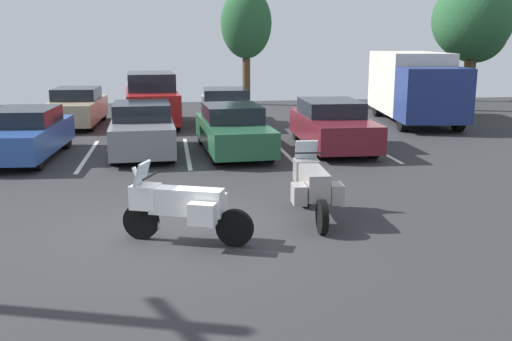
{
  "coord_description": "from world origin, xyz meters",
  "views": [
    {
      "loc": [
        0.03,
        -10.11,
        3.39
      ],
      "look_at": [
        1.67,
        1.01,
        0.86
      ],
      "focal_mm": 41.55,
      "sensor_mm": 36.0,
      "label": 1
    }
  ],
  "objects": [
    {
      "name": "motorcycle_second",
      "position": [
        2.68,
        0.53,
        0.66
      ],
      "size": [
        0.94,
        2.31,
        1.4
      ],
      "color": "black",
      "rests_on": "ground"
    },
    {
      "name": "car_far_silver",
      "position": [
        2.28,
        13.36,
        0.7
      ],
      "size": [
        2.06,
        4.8,
        1.41
      ],
      "color": "#B7B7BC",
      "rests_on": "ground"
    },
    {
      "name": "motorcycle_touring",
      "position": [
        0.2,
        -0.49,
        0.63
      ],
      "size": [
        2.18,
        1.16,
        1.36
      ],
      "color": "black",
      "rests_on": "ground"
    },
    {
      "name": "car_maroon",
      "position": [
        5.06,
        7.69,
        0.72
      ],
      "size": [
        2.0,
        4.94,
        1.48
      ],
      "color": "maroon",
      "rests_on": "ground"
    },
    {
      "name": "tree_left",
      "position": [
        14.01,
        16.25,
        4.18
      ],
      "size": [
        3.67,
        3.67,
        6.05
      ],
      "color": "#4C3823",
      "rests_on": "ground"
    },
    {
      "name": "tree_far_left",
      "position": [
        16.37,
        20.28,
        3.69
      ],
      "size": [
        3.36,
        3.36,
        5.36
      ],
      "color": "#4C3823",
      "rests_on": "ground"
    },
    {
      "name": "car_far_tan",
      "position": [
        -3.54,
        13.8,
        0.72
      ],
      "size": [
        1.97,
        4.59,
        1.48
      ],
      "color": "tan",
      "rests_on": "ground"
    },
    {
      "name": "car_far_red",
      "position": [
        -0.64,
        13.68,
        1.0
      ],
      "size": [
        2.24,
        4.96,
        2.04
      ],
      "color": "maroon",
      "rests_on": "ground"
    },
    {
      "name": "car_grey",
      "position": [
        -0.77,
        7.53,
        0.73
      ],
      "size": [
        1.93,
        4.33,
        1.51
      ],
      "color": "slate",
      "rests_on": "ground"
    },
    {
      "name": "car_blue",
      "position": [
        -4.04,
        7.32,
        0.71
      ],
      "size": [
        2.05,
        4.71,
        1.43
      ],
      "color": "#2D519E",
      "rests_on": "ground"
    },
    {
      "name": "box_truck",
      "position": [
        9.91,
        12.88,
        1.5
      ],
      "size": [
        3.25,
        6.94,
        2.8
      ],
      "color": "navy",
      "rests_on": "ground"
    },
    {
      "name": "car_green",
      "position": [
        1.91,
        7.38,
        0.69
      ],
      "size": [
        2.02,
        4.86,
        1.42
      ],
      "color": "#235638",
      "rests_on": "ground"
    },
    {
      "name": "tree_far_right",
      "position": [
        4.03,
        20.4,
        4.05
      ],
      "size": [
        2.58,
        2.58,
        5.86
      ],
      "color": "#4C3823",
      "rests_on": "ground"
    },
    {
      "name": "ground",
      "position": [
        0.0,
        0.0,
        -0.05
      ],
      "size": [
        44.0,
        44.0,
        0.1
      ],
      "primitive_type": "cube",
      "color": "#2D2D30"
    },
    {
      "name": "parking_stripes",
      "position": [
        -2.38,
        7.53,
        0.0
      ],
      "size": [
        17.57,
        4.99,
        0.01
      ],
      "color": "silver",
      "rests_on": "ground"
    }
  ]
}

